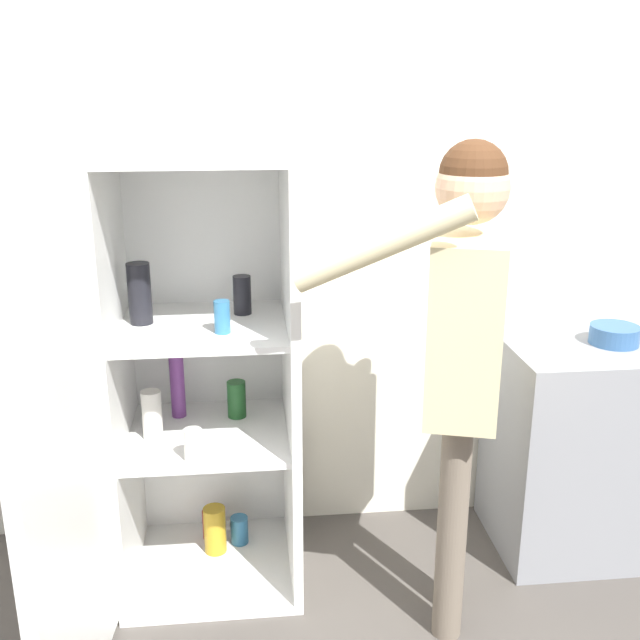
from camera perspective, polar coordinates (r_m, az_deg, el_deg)
The scene contains 5 objects.
wall_back at distance 3.02m, azimuth -4.87°, elevation 6.34°, with size 7.00×0.06×2.55m.
refrigerator at distance 2.72m, azimuth -10.65°, elevation -5.31°, with size 0.77×1.29×1.65m.
person at distance 2.44m, azimuth 10.69°, elevation -0.79°, with size 0.73×0.51×1.70m.
counter at distance 3.27m, azimuth 18.75°, elevation -9.09°, with size 0.61×0.55×0.89m.
bowl at distance 3.14m, azimuth 21.51°, elevation -1.05°, with size 0.19×0.19×0.07m.
Camera 1 is at (-0.06, -1.98, 1.86)m, focal length 42.00 mm.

